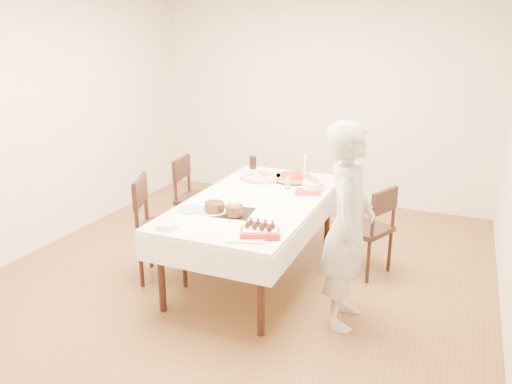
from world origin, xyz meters
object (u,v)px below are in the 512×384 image
at_px(chair_left_dessert, 165,228).
at_px(person, 348,227).
at_px(pizza_pepperoni, 293,178).
at_px(birthday_cake, 234,207).
at_px(pizza_white, 262,177).
at_px(pasta_bowl, 313,185).
at_px(taper_candle, 305,169).
at_px(chair_left_savory, 199,199).
at_px(layer_cake, 214,207).
at_px(chair_right_savory, 365,229).
at_px(cola_glass, 253,162).
at_px(dining_table, 256,236).
at_px(strawberry_box, 260,231).

relative_size(chair_left_dessert, person, 0.61).
relative_size(pizza_pepperoni, birthday_cake, 3.09).
relative_size(pizza_white, pasta_bowl, 2.20).
height_order(taper_candle, birthday_cake, taper_candle).
distance_m(chair_left_dessert, pasta_bowl, 1.48).
xyz_separation_m(chair_left_savory, layer_cake, (0.73, -1.01, 0.33)).
height_order(chair_left_savory, pizza_pepperoni, chair_left_savory).
bearing_deg(chair_right_savory, layer_cake, -116.64).
distance_m(chair_left_savory, cola_glass, 0.72).
xyz_separation_m(pizza_white, birthday_cake, (0.21, -1.11, 0.06)).
distance_m(pizza_pepperoni, layer_cake, 1.23).
height_order(chair_left_dessert, pizza_white, chair_left_dessert).
bearing_deg(pizza_white, birthday_cake, -79.51).
bearing_deg(pizza_white, chair_right_savory, -8.96).
relative_size(pizza_pepperoni, layer_cake, 2.08).
xyz_separation_m(dining_table, chair_left_savory, (-0.91, 0.54, 0.09)).
xyz_separation_m(chair_left_savory, taper_candle, (1.18, 0.09, 0.44)).
relative_size(chair_left_dessert, strawberry_box, 3.32).
distance_m(person, pasta_bowl, 1.14).
bearing_deg(person, pasta_bowl, 25.24).
bearing_deg(pizza_pepperoni, birthday_cake, -94.67).
xyz_separation_m(pizza_white, taper_candle, (0.46, 0.01, 0.13)).
relative_size(pizza_white, layer_cake, 2.14).
xyz_separation_m(person, birthday_cake, (-0.95, -0.00, 0.03)).
relative_size(person, pizza_pepperoni, 3.55).
bearing_deg(birthday_cake, layer_cake, 173.57).
bearing_deg(strawberry_box, pizza_white, 111.59).
relative_size(taper_candle, layer_cake, 1.40).
bearing_deg(taper_candle, layer_cake, -112.28).
relative_size(pasta_bowl, cola_glass, 1.47).
bearing_deg(cola_glass, layer_cake, -79.72).
xyz_separation_m(dining_table, pizza_white, (-0.19, 0.62, 0.40)).
relative_size(pizza_pepperoni, taper_candle, 1.49).
xyz_separation_m(chair_right_savory, layer_cake, (-1.12, -0.91, 0.36)).
distance_m(chair_left_dessert, birthday_cake, 0.83).
bearing_deg(pizza_pepperoni, dining_table, -99.01).
relative_size(pizza_white, birthday_cake, 3.18).
height_order(layer_cake, birthday_cake, birthday_cake).
xyz_separation_m(person, taper_candle, (-0.70, 1.12, 0.09)).
height_order(chair_right_savory, birthday_cake, birthday_cake).
relative_size(dining_table, birthday_cake, 14.53).
xyz_separation_m(pasta_bowl, layer_cake, (-0.58, -0.96, 0.00)).
relative_size(cola_glass, birthday_cake, 0.99).
bearing_deg(layer_cake, taper_candle, 67.72).
relative_size(dining_table, chair_right_savory, 2.44).
relative_size(chair_left_dessert, pizza_white, 2.09).
bearing_deg(chair_right_savory, chair_left_savory, -158.85).
bearing_deg(dining_table, chair_left_savory, 149.25).
height_order(dining_table, person, person).
xyz_separation_m(pasta_bowl, cola_glass, (-0.84, 0.47, 0.03)).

